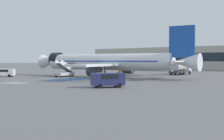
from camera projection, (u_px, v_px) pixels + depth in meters
The scene contains 15 objects.
ground_plane at pixel (108, 77), 70.84m from camera, with size 600.00×600.00×0.00m, color slate.
apron_leadline_yellow at pixel (106, 77), 69.96m from camera, with size 0.20×75.25×0.01m, color gold.
apron_stand_patch_blue at pixel (71, 79), 61.67m from camera, with size 5.31×10.48×0.01m, color #2856A8.
apron_walkway_bar_0 at pixel (8, 82), 53.51m from camera, with size 0.44×3.60×0.01m, color silver.
apron_walkway_bar_1 at pixel (12, 83), 52.75m from camera, with size 0.44×3.60×0.01m, color silver.
apron_walkway_bar_2 at pixel (16, 83), 51.99m from camera, with size 0.44×3.60×0.01m, color silver.
apron_walkway_bar_3 at pixel (21, 83), 51.23m from camera, with size 0.44×3.60×0.01m, color silver.
airliner at pixel (109, 62), 69.48m from camera, with size 40.94×32.97×10.49m.
boarding_stairs_forward at pixel (64, 73), 70.86m from camera, with size 2.75×5.42×3.98m.
fuel_tanker at pixel (180, 68), 81.67m from camera, with size 3.05×9.24×3.35m.
service_van_1 at pixel (108, 79), 43.49m from camera, with size 4.19×4.89×2.03m.
service_van_2 at pixel (4, 72), 70.98m from camera, with size 4.78×4.49×1.84m.
ground_crew_0 at pixel (121, 73), 64.28m from camera, with size 0.47×0.33×1.86m.
ground_crew_1 at pixel (105, 74), 66.81m from camera, with size 0.48×0.34×1.63m.
terminal_building at pixel (212, 58), 119.51m from camera, with size 110.59×12.10×9.03m.
Camera 1 is at (45.54, -54.15, 3.86)m, focal length 50.00 mm.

